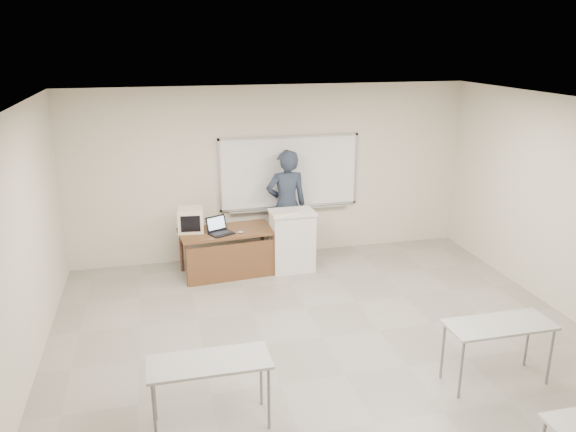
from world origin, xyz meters
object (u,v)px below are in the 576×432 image
object	(u,v)px
laptop	(221,229)
presenter	(286,205)
mouse	(240,232)
crt_monitor	(191,220)
instructor_desk	(228,244)
whiteboard	(289,173)
podium	(292,240)
keyboard	(285,213)

from	to	relation	value
laptop	presenter	xyz separation A→B (m)	(1.20, 0.53, 0.17)
mouse	presenter	bearing A→B (deg)	50.52
crt_monitor	laptop	size ratio (longest dim) A/B	1.27
instructor_desk	presenter	size ratio (longest dim) A/B	0.78
laptop	presenter	size ratio (longest dim) A/B	0.18
instructor_desk	laptop	bearing A→B (deg)	-179.67
crt_monitor	laptop	world-z (taller)	crt_monitor
whiteboard	podium	size ratio (longest dim) A/B	2.42
keyboard	instructor_desk	bearing A→B (deg)	161.96
whiteboard	laptop	bearing A→B (deg)	-149.10
instructor_desk	mouse	world-z (taller)	mouse
mouse	presenter	size ratio (longest dim) A/B	0.05
keyboard	mouse	bearing A→B (deg)	166.99
instructor_desk	keyboard	world-z (taller)	keyboard
presenter	mouse	bearing A→B (deg)	32.30
whiteboard	mouse	distance (m)	1.52
whiteboard	crt_monitor	bearing A→B (deg)	-162.96
instructor_desk	presenter	xyz separation A→B (m)	(1.10, 0.52, 0.42)
mouse	whiteboard	bearing A→B (deg)	57.13
instructor_desk	presenter	bearing A→B (deg)	19.57
podium	keyboard	world-z (taller)	keyboard
podium	instructor_desk	bearing A→B (deg)	-179.43
laptop	presenter	bearing A→B (deg)	-1.09
crt_monitor	presenter	distance (m)	1.68
podium	mouse	xyz separation A→B (m)	(-0.88, -0.10, 0.25)
keyboard	presenter	bearing A→B (deg)	63.14
podium	presenter	xyz separation A→B (m)	(0.02, 0.51, 0.46)
instructor_desk	mouse	bearing A→B (deg)	-29.24
crt_monitor	presenter	xyz separation A→B (m)	(1.65, 0.28, 0.05)
instructor_desk	crt_monitor	bearing A→B (deg)	151.13
keyboard	presenter	distance (m)	0.65
instructor_desk	laptop	size ratio (longest dim) A/B	4.28
presenter	keyboard	bearing A→B (deg)	73.11
instructor_desk	mouse	size ratio (longest dim) A/B	16.77
instructor_desk	laptop	xyz separation A→B (m)	(-0.10, -0.01, 0.25)
crt_monitor	mouse	bearing A→B (deg)	-17.18
mouse	keyboard	xyz separation A→B (m)	(0.73, -0.02, 0.27)
podium	whiteboard	bearing A→B (deg)	79.73
instructor_desk	crt_monitor	world-z (taller)	crt_monitor
whiteboard	presenter	distance (m)	0.58
instructor_desk	mouse	xyz separation A→B (m)	(0.20, -0.09, 0.21)
podium	laptop	xyz separation A→B (m)	(-1.18, -0.02, 0.30)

